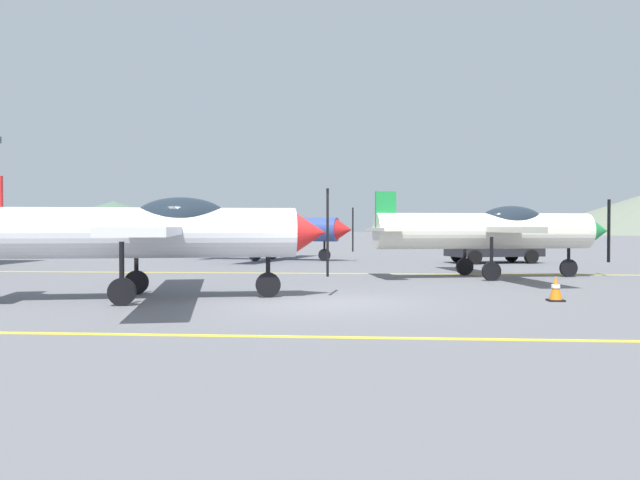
% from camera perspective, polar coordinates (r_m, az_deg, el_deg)
% --- Properties ---
extents(ground_plane, '(400.00, 400.00, 0.00)m').
position_cam_1_polar(ground_plane, '(14.66, 0.79, -5.51)').
color(ground_plane, slate).
extents(apron_line_near, '(80.00, 0.16, 0.01)m').
position_cam_1_polar(apron_line_near, '(10.07, -0.97, -8.56)').
color(apron_line_near, yellow).
rests_on(apron_line_near, ground_plane).
extents(apron_line_far, '(80.00, 0.16, 0.01)m').
position_cam_1_polar(apron_line_far, '(23.51, 2.21, -2.97)').
color(apron_line_far, yellow).
rests_on(apron_line_far, ground_plane).
extents(airplane_near, '(8.37, 9.52, 2.86)m').
position_cam_1_polar(airplane_near, '(15.64, -14.54, 0.79)').
color(airplane_near, silver).
rests_on(airplane_near, ground_plane).
extents(airplane_mid, '(8.37, 9.54, 2.86)m').
position_cam_1_polar(airplane_mid, '(22.30, 15.02, 0.89)').
color(airplane_mid, silver).
rests_on(airplane_mid, ground_plane).
extents(airplane_far, '(8.37, 9.52, 2.86)m').
position_cam_1_polar(airplane_far, '(32.93, -4.10, 1.01)').
color(airplane_far, '#33478C').
rests_on(airplane_far, ground_plane).
extents(car_sedan, '(4.64, 3.00, 1.62)m').
position_cam_1_polar(car_sedan, '(31.44, 15.17, -0.43)').
color(car_sedan, black).
rests_on(car_sedan, ground_plane).
extents(traffic_cone_front, '(0.36, 0.36, 0.59)m').
position_cam_1_polar(traffic_cone_front, '(15.77, 20.10, -4.06)').
color(traffic_cone_front, black).
rests_on(traffic_cone_front, ground_plane).
extents(hill_left, '(55.35, 55.35, 8.29)m').
position_cam_1_polar(hill_left, '(174.79, -17.75, 1.93)').
color(hill_left, '#4C6651').
rests_on(hill_left, ground_plane).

